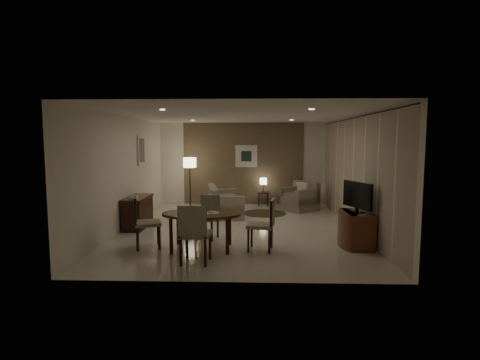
{
  "coord_description": "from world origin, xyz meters",
  "views": [
    {
      "loc": [
        0.3,
        -8.89,
        2.11
      ],
      "look_at": [
        0.0,
        0.2,
        1.15
      ],
      "focal_mm": 28.0,
      "sensor_mm": 36.0,
      "label": 1
    }
  ],
  "objects_px": {
    "chair_far": "(207,218)",
    "console_desk": "(138,212)",
    "chair_right": "(260,225)",
    "side_table": "(263,199)",
    "floor_lamp": "(190,183)",
    "tv_cabinet": "(357,229)",
    "dining_table": "(202,231)",
    "armchair": "(298,196)",
    "chair_near": "(196,233)",
    "sofa": "(225,201)",
    "chair_left": "(148,222)"
  },
  "relations": [
    {
      "from": "dining_table",
      "to": "floor_lamp",
      "type": "bearing_deg",
      "value": 102.18
    },
    {
      "from": "dining_table",
      "to": "chair_far",
      "type": "xyz_separation_m",
      "value": [
        0.0,
        0.78,
        0.11
      ]
    },
    {
      "from": "dining_table",
      "to": "tv_cabinet",
      "type": "bearing_deg",
      "value": 5.67
    },
    {
      "from": "side_table",
      "to": "floor_lamp",
      "type": "xyz_separation_m",
      "value": [
        -2.32,
        -0.4,
        0.56
      ]
    },
    {
      "from": "dining_table",
      "to": "chair_left",
      "type": "height_order",
      "value": "chair_left"
    },
    {
      "from": "sofa",
      "to": "chair_left",
      "type": "bearing_deg",
      "value": 149.36
    },
    {
      "from": "chair_near",
      "to": "chair_far",
      "type": "height_order",
      "value": "chair_near"
    },
    {
      "from": "chair_left",
      "to": "chair_right",
      "type": "relative_size",
      "value": 1.02
    },
    {
      "from": "chair_near",
      "to": "armchair",
      "type": "distance_m",
      "value": 5.55
    },
    {
      "from": "chair_right",
      "to": "floor_lamp",
      "type": "xyz_separation_m",
      "value": [
        -2.12,
        4.57,
        0.29
      ]
    },
    {
      "from": "armchair",
      "to": "chair_near",
      "type": "bearing_deg",
      "value": -63.91
    },
    {
      "from": "sofa",
      "to": "side_table",
      "type": "relative_size",
      "value": 3.87
    },
    {
      "from": "dining_table",
      "to": "floor_lamp",
      "type": "xyz_separation_m",
      "value": [
        -0.98,
        4.56,
        0.43
      ]
    },
    {
      "from": "tv_cabinet",
      "to": "side_table",
      "type": "height_order",
      "value": "tv_cabinet"
    },
    {
      "from": "sofa",
      "to": "console_desk",
      "type": "bearing_deg",
      "value": 118.76
    },
    {
      "from": "console_desk",
      "to": "armchair",
      "type": "height_order",
      "value": "armchair"
    },
    {
      "from": "side_table",
      "to": "tv_cabinet",
      "type": "bearing_deg",
      "value": -69.48
    },
    {
      "from": "dining_table",
      "to": "chair_right",
      "type": "relative_size",
      "value": 1.53
    },
    {
      "from": "chair_near",
      "to": "floor_lamp",
      "type": "height_order",
      "value": "floor_lamp"
    },
    {
      "from": "dining_table",
      "to": "chair_far",
      "type": "height_order",
      "value": "chair_far"
    },
    {
      "from": "sofa",
      "to": "side_table",
      "type": "xyz_separation_m",
      "value": [
        1.14,
        1.55,
        -0.19
      ]
    },
    {
      "from": "tv_cabinet",
      "to": "dining_table",
      "type": "height_order",
      "value": "dining_table"
    },
    {
      "from": "chair_near",
      "to": "chair_far",
      "type": "bearing_deg",
      "value": -85.47
    },
    {
      "from": "chair_right",
      "to": "side_table",
      "type": "bearing_deg",
      "value": -173.3
    },
    {
      "from": "chair_far",
      "to": "sofa",
      "type": "bearing_deg",
      "value": 99.87
    },
    {
      "from": "side_table",
      "to": "floor_lamp",
      "type": "height_order",
      "value": "floor_lamp"
    },
    {
      "from": "chair_near",
      "to": "dining_table",
      "type": "bearing_deg",
      "value": -85.07
    },
    {
      "from": "chair_left",
      "to": "armchair",
      "type": "height_order",
      "value": "chair_left"
    },
    {
      "from": "console_desk",
      "to": "chair_right",
      "type": "relative_size",
      "value": 1.2
    },
    {
      "from": "dining_table",
      "to": "sofa",
      "type": "distance_m",
      "value": 3.42
    },
    {
      "from": "console_desk",
      "to": "chair_near",
      "type": "xyz_separation_m",
      "value": [
        1.82,
        -2.62,
        0.14
      ]
    },
    {
      "from": "chair_near",
      "to": "floor_lamp",
      "type": "xyz_separation_m",
      "value": [
        -0.99,
        5.38,
        0.27
      ]
    },
    {
      "from": "chair_left",
      "to": "dining_table",
      "type": "bearing_deg",
      "value": -111.16
    },
    {
      "from": "chair_right",
      "to": "sofa",
      "type": "xyz_separation_m",
      "value": [
        -0.94,
        3.42,
        -0.09
      ]
    },
    {
      "from": "dining_table",
      "to": "sofa",
      "type": "relative_size",
      "value": 0.87
    },
    {
      "from": "tv_cabinet",
      "to": "sofa",
      "type": "bearing_deg",
      "value": 132.82
    },
    {
      "from": "chair_right",
      "to": "armchair",
      "type": "height_order",
      "value": "chair_right"
    },
    {
      "from": "chair_far",
      "to": "sofa",
      "type": "distance_m",
      "value": 2.64
    },
    {
      "from": "chair_near",
      "to": "chair_right",
      "type": "bearing_deg",
      "value": -140.21
    },
    {
      "from": "chair_far",
      "to": "console_desk",
      "type": "bearing_deg",
      "value": 164.66
    },
    {
      "from": "console_desk",
      "to": "tv_cabinet",
      "type": "xyz_separation_m",
      "value": [
        4.89,
        -1.5,
        -0.03
      ]
    },
    {
      "from": "chair_far",
      "to": "chair_left",
      "type": "height_order",
      "value": "chair_left"
    },
    {
      "from": "chair_right",
      "to": "sofa",
      "type": "relative_size",
      "value": 0.57
    },
    {
      "from": "chair_near",
      "to": "sofa",
      "type": "xyz_separation_m",
      "value": [
        0.19,
        4.23,
        -0.11
      ]
    },
    {
      "from": "chair_left",
      "to": "sofa",
      "type": "relative_size",
      "value": 0.58
    },
    {
      "from": "dining_table",
      "to": "chair_far",
      "type": "distance_m",
      "value": 0.79
    },
    {
      "from": "tv_cabinet",
      "to": "console_desk",
      "type": "bearing_deg",
      "value": 162.95
    },
    {
      "from": "chair_far",
      "to": "floor_lamp",
      "type": "relative_size",
      "value": 0.59
    },
    {
      "from": "tv_cabinet",
      "to": "side_table",
      "type": "bearing_deg",
      "value": 110.52
    },
    {
      "from": "sofa",
      "to": "side_table",
      "type": "distance_m",
      "value": 1.93
    }
  ]
}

